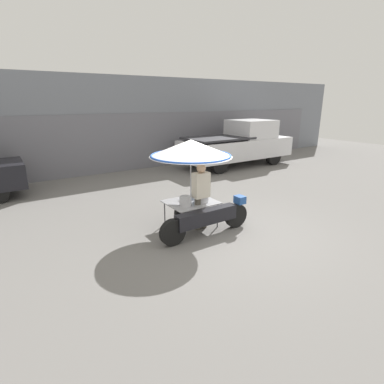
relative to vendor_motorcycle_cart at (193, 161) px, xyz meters
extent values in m
plane|color=slate|center=(0.52, -0.70, -1.61)|extent=(36.00, 36.00, 0.00)
cube|color=gray|center=(0.52, 7.68, 0.34)|extent=(28.00, 2.00, 3.90)
cube|color=slate|center=(0.52, 6.65, -0.41)|extent=(23.80, 0.06, 2.40)
cylinder|color=black|center=(0.86, -0.56, -1.32)|extent=(0.57, 0.14, 0.57)
cylinder|color=black|center=(-0.87, -0.56, -1.32)|extent=(0.57, 0.14, 0.57)
cube|color=black|center=(-0.01, -0.56, -1.16)|extent=(1.53, 0.24, 0.32)
cube|color=#234C93|center=(0.96, -0.56, -0.94)|extent=(0.20, 0.24, 0.18)
cylinder|color=black|center=(-0.01, 0.36, -1.35)|extent=(0.52, 0.14, 0.52)
cylinder|color=#515156|center=(0.48, -0.34, -1.31)|extent=(0.03, 0.03, 0.60)
cylinder|color=#515156|center=(0.48, 0.48, -1.31)|extent=(0.03, 0.03, 0.60)
cylinder|color=#515156|center=(-0.49, -0.34, -1.31)|extent=(0.03, 0.03, 0.60)
cylinder|color=#515156|center=(-0.49, 0.48, -1.31)|extent=(0.03, 0.03, 0.60)
cube|color=#9E9EA3|center=(-0.01, 0.07, -1.00)|extent=(1.15, 0.97, 0.02)
cylinder|color=#B2B2B7|center=(-0.01, 0.07, -0.45)|extent=(0.03, 0.03, 1.08)
cone|color=white|center=(-0.01, 0.07, 0.28)|extent=(1.88, 1.88, 0.38)
torus|color=blue|center=(-0.01, 0.07, 0.11)|extent=(1.83, 1.83, 0.05)
cylinder|color=#B7B7BC|center=(-0.26, -0.10, -0.88)|extent=(0.27, 0.27, 0.22)
cylinder|color=#B7B7BC|center=(0.19, -0.07, -0.89)|extent=(0.34, 0.34, 0.21)
cylinder|color=#939399|center=(-0.06, 0.26, -0.94)|extent=(0.20, 0.20, 0.10)
cylinder|color=#1E6BB2|center=(0.31, 0.34, -0.88)|extent=(0.21, 0.21, 0.22)
cylinder|color=#4C473D|center=(0.02, -0.17, -1.22)|extent=(0.14, 0.14, 0.77)
cylinder|color=#4C473D|center=(0.20, -0.17, -1.22)|extent=(0.14, 0.14, 0.77)
cube|color=beige|center=(0.11, -0.17, -0.55)|extent=(0.38, 0.22, 0.58)
sphere|color=tan|center=(0.11, -0.17, -0.15)|extent=(0.21, 0.21, 0.21)
cylinder|color=black|center=(7.20, 3.98, -1.22)|extent=(0.78, 0.24, 0.78)
cylinder|color=black|center=(7.20, 5.63, -1.22)|extent=(0.78, 0.24, 0.78)
cylinder|color=black|center=(3.96, 3.98, -1.22)|extent=(0.78, 0.24, 0.78)
cylinder|color=black|center=(3.96, 5.63, -1.22)|extent=(0.78, 0.24, 0.78)
cube|color=silver|center=(5.58, 4.81, -0.79)|extent=(5.40, 1.94, 0.85)
cube|color=silver|center=(6.44, 4.81, 0.04)|extent=(1.84, 1.78, 0.81)
cube|color=#2D2D33|center=(4.50, 4.81, -0.27)|extent=(2.81, 1.86, 0.08)
camera|label=1|loc=(-3.67, -5.53, 1.30)|focal=28.00mm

